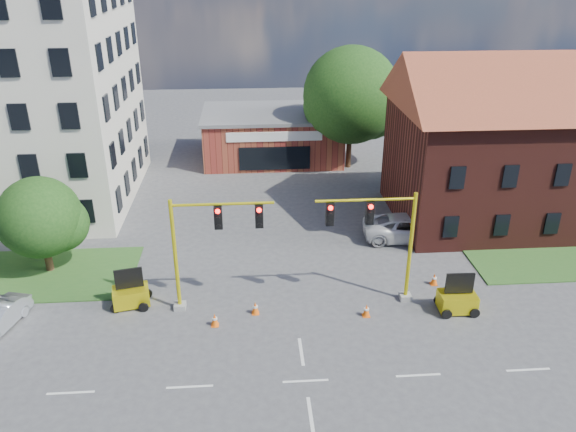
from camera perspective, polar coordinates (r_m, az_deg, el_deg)
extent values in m
plane|color=#444446|center=(25.43, 1.80, -16.40)|extent=(120.00, 120.00, 0.00)
cube|color=maroon|center=(51.23, -1.61, 8.08)|extent=(12.00, 8.00, 4.00)
cube|color=slate|center=(50.65, -1.64, 10.41)|extent=(12.40, 8.40, 0.30)
cube|color=silver|center=(47.01, -1.39, 8.07)|extent=(8.00, 0.10, 0.80)
cube|color=black|center=(47.59, -1.37, 5.88)|extent=(6.00, 0.10, 2.00)
cube|color=#4A1B16|center=(42.36, 24.57, 5.02)|extent=(20.00, 10.00, 8.00)
cylinder|color=#371F14|center=(49.01, 6.23, 7.46)|extent=(0.44, 0.44, 4.47)
sphere|color=#173B12|center=(47.97, 6.46, 12.10)|extent=(8.10, 8.10, 8.10)
sphere|color=#173B12|center=(48.80, 8.25, 10.99)|extent=(5.67, 5.67, 5.67)
cylinder|color=#371F14|center=(35.39, -23.29, -3.40)|extent=(0.44, 0.44, 2.45)
sphere|color=#173B12|center=(34.47, -23.90, -0.13)|extent=(4.65, 4.65, 4.65)
sphere|color=#173B12|center=(34.64, -22.15, -0.71)|extent=(3.26, 3.26, 3.26)
cube|color=gray|center=(30.27, -10.91, -8.96)|extent=(0.60, 0.60, 0.30)
cylinder|color=yellow|center=(28.75, -11.38, -4.07)|extent=(0.20, 0.20, 6.20)
cylinder|color=yellow|center=(27.30, -6.66, 1.21)|extent=(5.00, 0.14, 0.14)
cube|color=black|center=(27.60, -7.11, -0.13)|extent=(0.40, 0.32, 1.20)
cube|color=black|center=(27.55, -2.95, -0.01)|extent=(0.40, 0.32, 1.20)
sphere|color=#FF0C07|center=(27.27, -7.16, 0.47)|extent=(0.24, 0.24, 0.24)
cube|color=gray|center=(31.11, 11.82, -8.04)|extent=(0.60, 0.60, 0.30)
cylinder|color=yellow|center=(29.64, 12.31, -3.23)|extent=(0.20, 0.20, 6.20)
cylinder|color=yellow|center=(27.84, 7.88, 1.63)|extent=(5.00, 0.14, 0.14)
cube|color=black|center=(28.18, 8.30, 0.34)|extent=(0.40, 0.32, 1.20)
cube|color=black|center=(27.82, 4.27, 0.21)|extent=(0.40, 0.32, 1.20)
sphere|color=#FF0C07|center=(27.85, 8.42, 0.93)|extent=(0.24, 0.24, 0.24)
cube|color=yellow|center=(30.90, -15.64, -7.82)|extent=(2.06, 1.59, 0.92)
cube|color=black|center=(30.35, -15.88, -6.11)|extent=(1.42, 0.43, 1.12)
cube|color=yellow|center=(30.61, 16.80, -8.29)|extent=(1.89, 1.28, 0.94)
cube|color=black|center=(30.05, 17.05, -6.55)|extent=(1.46, 0.15, 1.14)
cube|color=#F75E0D|center=(28.81, -7.42, -10.94)|extent=(0.38, 0.38, 0.04)
cone|color=#F75E0D|center=(28.62, -7.46, -10.40)|extent=(0.40, 0.40, 0.70)
cylinder|color=silver|center=(28.58, -7.46, -10.29)|extent=(0.27, 0.27, 0.09)
cube|color=#F75E0D|center=(29.47, -3.33, -9.82)|extent=(0.38, 0.38, 0.04)
cone|color=#F75E0D|center=(29.29, -3.34, -9.29)|extent=(0.40, 0.40, 0.70)
cylinder|color=silver|center=(29.25, -3.35, -9.18)|extent=(0.27, 0.27, 0.09)
cube|color=#F75E0D|center=(29.52, 7.93, -9.99)|extent=(0.38, 0.38, 0.04)
cone|color=#F75E0D|center=(29.33, 7.96, -9.46)|extent=(0.40, 0.40, 0.70)
cylinder|color=silver|center=(29.30, 7.97, -9.34)|extent=(0.27, 0.27, 0.09)
cube|color=#F75E0D|center=(32.84, 14.57, -6.70)|extent=(0.38, 0.38, 0.04)
cone|color=#F75E0D|center=(32.68, 14.63, -6.21)|extent=(0.40, 0.40, 0.70)
cylinder|color=silver|center=(32.64, 14.64, -6.10)|extent=(0.27, 0.27, 0.09)
imported|color=white|center=(37.16, 12.13, -1.17)|extent=(6.07, 3.19, 1.63)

